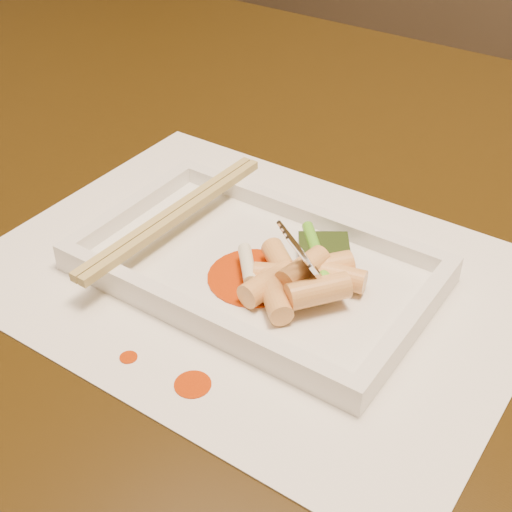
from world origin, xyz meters
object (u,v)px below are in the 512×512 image
Objects in this scene: table at (228,279)px; chopstick_a at (170,213)px; placemat at (256,276)px; plate_base at (256,271)px; fork at (359,201)px.

chopstick_a reaches higher than table.
placemat is (0.09, -0.09, 0.10)m from table.
fork reaches higher than plate_base.
plate_base is (0.00, -0.00, 0.00)m from placemat.
placemat is at bearing -165.58° from fork.
table is 6.86× the size of chopstick_a.
plate_base is at bearing -42.84° from table.
table is 0.26m from fork.
table is 0.16m from placemat.
placemat is at bearing 90.00° from plate_base.
placemat is 1.96× the size of chopstick_a.
table is 5.38× the size of plate_base.
table is at bearing 137.16° from placemat.
chopstick_a is at bearing 180.00° from plate_base.
table is 3.50× the size of placemat.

